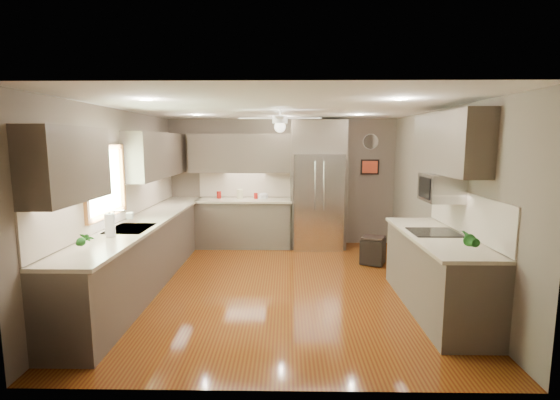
{
  "coord_description": "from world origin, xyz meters",
  "views": [
    {
      "loc": [
        0.1,
        -5.6,
        2.05
      ],
      "look_at": [
        -0.0,
        0.6,
        1.16
      ],
      "focal_mm": 26.0,
      "sensor_mm": 36.0,
      "label": 1
    }
  ],
  "objects_px": {
    "soap_bottle": "(130,215)",
    "bowl": "(263,198)",
    "stool": "(373,250)",
    "refrigerator": "(318,187)",
    "potted_plant_left": "(82,240)",
    "paper_towel": "(110,225)",
    "canister_d": "(256,196)",
    "potted_plant_right": "(469,239)",
    "microwave": "(441,188)",
    "canister_c": "(240,194)",
    "canister_a": "(219,195)"
  },
  "relations": [
    {
      "from": "canister_a",
      "to": "microwave",
      "type": "height_order",
      "value": "microwave"
    },
    {
      "from": "soap_bottle",
      "to": "microwave",
      "type": "distance_m",
      "value": 4.15
    },
    {
      "from": "potted_plant_right",
      "to": "paper_towel",
      "type": "distance_m",
      "value": 3.94
    },
    {
      "from": "bowl",
      "to": "refrigerator",
      "type": "relative_size",
      "value": 0.08
    },
    {
      "from": "canister_d",
      "to": "microwave",
      "type": "height_order",
      "value": "microwave"
    },
    {
      "from": "canister_c",
      "to": "soap_bottle",
      "type": "height_order",
      "value": "soap_bottle"
    },
    {
      "from": "soap_bottle",
      "to": "stool",
      "type": "distance_m",
      "value": 3.88
    },
    {
      "from": "canister_d",
      "to": "stool",
      "type": "relative_size",
      "value": 0.23
    },
    {
      "from": "potted_plant_right",
      "to": "paper_towel",
      "type": "xyz_separation_m",
      "value": [
        -3.89,
        0.66,
        -0.01
      ]
    },
    {
      "from": "canister_c",
      "to": "potted_plant_left",
      "type": "distance_m",
      "value": 4.1
    },
    {
      "from": "soap_bottle",
      "to": "bowl",
      "type": "bearing_deg",
      "value": 53.14
    },
    {
      "from": "microwave",
      "to": "stool",
      "type": "distance_m",
      "value": 2.08
    },
    {
      "from": "canister_a",
      "to": "potted_plant_left",
      "type": "distance_m",
      "value": 3.99
    },
    {
      "from": "canister_d",
      "to": "stool",
      "type": "bearing_deg",
      "value": -30.4
    },
    {
      "from": "bowl",
      "to": "stool",
      "type": "relative_size",
      "value": 0.4
    },
    {
      "from": "potted_plant_left",
      "to": "soap_bottle",
      "type": "bearing_deg",
      "value": 94.99
    },
    {
      "from": "paper_towel",
      "to": "canister_d",
      "type": "bearing_deg",
      "value": 65.57
    },
    {
      "from": "bowl",
      "to": "stool",
      "type": "bearing_deg",
      "value": -31.4
    },
    {
      "from": "canister_a",
      "to": "soap_bottle",
      "type": "distance_m",
      "value": 2.47
    },
    {
      "from": "paper_towel",
      "to": "potted_plant_right",
      "type": "bearing_deg",
      "value": -9.66
    },
    {
      "from": "potted_plant_left",
      "to": "bowl",
      "type": "relative_size",
      "value": 1.44
    },
    {
      "from": "soap_bottle",
      "to": "microwave",
      "type": "xyz_separation_m",
      "value": [
        4.1,
        -0.46,
        0.45
      ]
    },
    {
      "from": "potted_plant_left",
      "to": "refrigerator",
      "type": "bearing_deg",
      "value": 55.61
    },
    {
      "from": "canister_d",
      "to": "paper_towel",
      "type": "relative_size",
      "value": 0.38
    },
    {
      "from": "bowl",
      "to": "paper_towel",
      "type": "xyz_separation_m",
      "value": [
        -1.62,
        -3.19,
        0.12
      ]
    },
    {
      "from": "bowl",
      "to": "refrigerator",
      "type": "xyz_separation_m",
      "value": [
        1.06,
        -0.05,
        0.22
      ]
    },
    {
      "from": "refrigerator",
      "to": "stool",
      "type": "relative_size",
      "value": 5.06
    },
    {
      "from": "canister_d",
      "to": "potted_plant_right",
      "type": "height_order",
      "value": "potted_plant_right"
    },
    {
      "from": "microwave",
      "to": "paper_towel",
      "type": "bearing_deg",
      "value": -173.9
    },
    {
      "from": "potted_plant_left",
      "to": "microwave",
      "type": "height_order",
      "value": "microwave"
    },
    {
      "from": "potted_plant_left",
      "to": "paper_towel",
      "type": "height_order",
      "value": "paper_towel"
    },
    {
      "from": "canister_d",
      "to": "bowl",
      "type": "height_order",
      "value": "canister_d"
    },
    {
      "from": "refrigerator",
      "to": "potted_plant_left",
      "type": "bearing_deg",
      "value": -124.39
    },
    {
      "from": "canister_a",
      "to": "canister_d",
      "type": "xyz_separation_m",
      "value": [
        0.72,
        0.02,
        -0.02
      ]
    },
    {
      "from": "stool",
      "to": "potted_plant_right",
      "type": "bearing_deg",
      "value": -82.28
    },
    {
      "from": "soap_bottle",
      "to": "paper_towel",
      "type": "height_order",
      "value": "paper_towel"
    },
    {
      "from": "canister_a",
      "to": "potted_plant_right",
      "type": "relative_size",
      "value": 0.48
    },
    {
      "from": "canister_a",
      "to": "potted_plant_left",
      "type": "xyz_separation_m",
      "value": [
        -0.71,
        -3.93,
        0.06
      ]
    },
    {
      "from": "refrigerator",
      "to": "potted_plant_right",
      "type": "bearing_deg",
      "value": -72.25
    },
    {
      "from": "stool",
      "to": "bowl",
      "type": "bearing_deg",
      "value": 148.6
    },
    {
      "from": "stool",
      "to": "canister_d",
      "type": "bearing_deg",
      "value": 149.6
    },
    {
      "from": "canister_a",
      "to": "canister_d",
      "type": "bearing_deg",
      "value": 1.37
    },
    {
      "from": "canister_d",
      "to": "potted_plant_left",
      "type": "xyz_separation_m",
      "value": [
        -1.43,
        -3.95,
        0.08
      ]
    },
    {
      "from": "refrigerator",
      "to": "paper_towel",
      "type": "height_order",
      "value": "refrigerator"
    },
    {
      "from": "canister_d",
      "to": "paper_towel",
      "type": "height_order",
      "value": "paper_towel"
    },
    {
      "from": "canister_d",
      "to": "potted_plant_left",
      "type": "bearing_deg",
      "value": -109.93
    },
    {
      "from": "potted_plant_left",
      "to": "stool",
      "type": "xyz_separation_m",
      "value": [
        3.49,
        2.74,
        -0.84
      ]
    },
    {
      "from": "canister_c",
      "to": "stool",
      "type": "bearing_deg",
      "value": -26.85
    },
    {
      "from": "soap_bottle",
      "to": "paper_towel",
      "type": "relative_size",
      "value": 0.65
    },
    {
      "from": "stool",
      "to": "refrigerator",
      "type": "bearing_deg",
      "value": 127.41
    }
  ]
}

